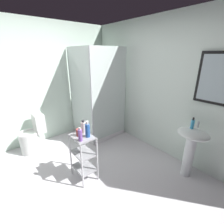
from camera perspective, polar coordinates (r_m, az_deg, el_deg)
name	(u,v)px	position (r m, az deg, el deg)	size (l,w,h in m)	color
ground_plane	(78,191)	(2.60, -12.18, -26.26)	(4.20, 4.20, 0.02)	silver
wall_back	(162,88)	(3.11, 17.80, 8.17)	(4.20, 0.14, 2.50)	white
wall_left	(29,86)	(3.63, -27.75, 8.38)	(0.10, 4.20, 2.50)	silver
shower_stall	(97,117)	(3.73, -5.37, -1.73)	(0.92, 0.92, 2.00)	white
pedestal_sink	(191,144)	(2.72, 26.73, -10.18)	(0.46, 0.37, 0.81)	white
sink_faucet	(198,125)	(2.70, 28.74, -4.05)	(0.03, 0.03, 0.10)	silver
toilet	(32,137)	(3.53, -26.89, -7.97)	(0.37, 0.49, 0.76)	white
storage_cart	(83,154)	(2.51, -10.33, -14.63)	(0.38, 0.28, 0.74)	silver
hand_soap_bottle	(192,124)	(2.62, 27.15, -3.88)	(0.05, 0.05, 0.18)	#389ED1
shampoo_bottle_blue	(88,130)	(2.27, -8.86, -6.47)	(0.07, 0.07, 0.25)	#285AAD
lotion_bottle_white	(83,127)	(2.40, -10.30, -5.42)	(0.07, 0.07, 0.21)	white
conditioner_bottle_purple	(80,135)	(2.19, -11.45, -8.17)	(0.06, 0.06, 0.20)	#8454AF
rinse_cup	(79,132)	(2.34, -11.92, -7.24)	(0.08, 0.08, 0.10)	#B24742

